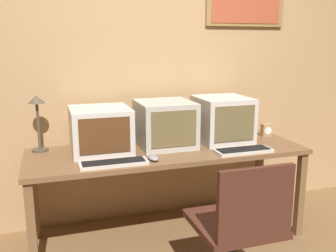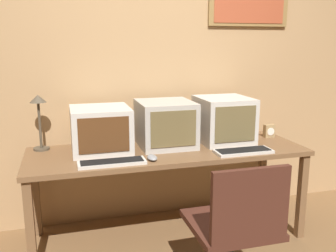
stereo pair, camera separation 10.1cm
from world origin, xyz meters
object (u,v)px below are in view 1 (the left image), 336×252
at_px(monitor_left, 100,130).
at_px(keyboard_main, 114,163).
at_px(office_chair, 238,238).
at_px(monitor_center, 165,124).
at_px(desk_lamp, 37,112).
at_px(mouse_near_keyboard, 154,158).
at_px(keyboard_side, 243,150).
at_px(monitor_right, 222,119).
at_px(desk_clock, 267,130).

distance_m(monitor_left, keyboard_main, 0.39).
bearing_deg(office_chair, monitor_center, 100.87).
xyz_separation_m(monitor_left, desk_lamp, (-0.44, 0.15, 0.13)).
relative_size(monitor_center, keyboard_main, 1.00).
bearing_deg(monitor_center, mouse_near_keyboard, -119.03).
relative_size(monitor_left, office_chair, 0.51).
bearing_deg(mouse_near_keyboard, keyboard_side, -1.31).
distance_m(desk_lamp, office_chair, 1.68).
height_order(monitor_left, office_chair, monitor_left).
bearing_deg(desk_lamp, monitor_right, -5.81).
xyz_separation_m(monitor_right, desk_lamp, (-1.44, 0.15, 0.11)).
xyz_separation_m(mouse_near_keyboard, desk_clock, (1.13, 0.36, 0.04)).
relative_size(monitor_center, office_chair, 0.52).
bearing_deg(monitor_center, desk_lamp, 171.60).
xyz_separation_m(monitor_center, desk_clock, (0.94, 0.01, -0.12)).
bearing_deg(keyboard_main, monitor_center, 37.53).
bearing_deg(keyboard_main, mouse_near_keyboard, 3.54).
bearing_deg(office_chair, keyboard_side, 59.82).
distance_m(monitor_left, desk_lamp, 0.48).
relative_size(keyboard_main, mouse_near_keyboard, 3.83).
xyz_separation_m(keyboard_side, desk_lamp, (-1.45, 0.50, 0.29)).
bearing_deg(monitor_left, keyboard_side, -19.49).
height_order(desk_lamp, office_chair, desk_lamp).
height_order(monitor_right, office_chair, monitor_right).
height_order(keyboard_main, mouse_near_keyboard, mouse_near_keyboard).
bearing_deg(monitor_right, desk_lamp, 174.19).
distance_m(monitor_center, keyboard_main, 0.62).
bearing_deg(office_chair, keyboard_main, 139.52).
height_order(monitor_center, mouse_near_keyboard, monitor_center).
bearing_deg(office_chair, desk_clock, 50.82).
distance_m(monitor_right, office_chair, 1.11).
height_order(monitor_center, keyboard_main, monitor_center).
distance_m(keyboard_side, desk_clock, 0.57).
distance_m(keyboard_side, office_chair, 0.74).
distance_m(monitor_left, mouse_near_keyboard, 0.49).
xyz_separation_m(monitor_left, keyboard_side, (1.01, -0.36, -0.15)).
bearing_deg(keyboard_main, desk_lamp, 133.13).
distance_m(monitor_left, desk_clock, 1.45).
relative_size(mouse_near_keyboard, desk_clock, 1.07).
distance_m(mouse_near_keyboard, desk_lamp, 0.94).
bearing_deg(mouse_near_keyboard, keyboard_main, -176.46).
height_order(keyboard_main, desk_lamp, desk_lamp).
bearing_deg(desk_clock, monitor_left, -179.35).
distance_m(keyboard_side, desk_lamp, 1.56).
height_order(keyboard_side, mouse_near_keyboard, mouse_near_keyboard).
xyz_separation_m(keyboard_main, desk_clock, (1.41, 0.38, 0.04)).
bearing_deg(keyboard_side, office_chair, -120.18).
bearing_deg(office_chair, monitor_right, 70.77).
distance_m(keyboard_side, mouse_near_keyboard, 0.69).
relative_size(monitor_right, mouse_near_keyboard, 3.73).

